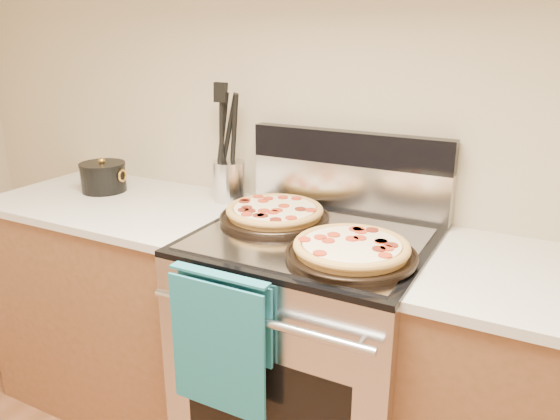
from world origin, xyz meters
The scene contains 15 objects.
wall_back centered at (0.00, 2.00, 1.35)m, with size 4.00×4.00×0.00m, color #BEAF89.
range_body centered at (0.00, 1.65, 0.45)m, with size 0.76×0.68×0.90m, color #B7B7BC.
oven_window centered at (0.00, 1.31, 0.45)m, with size 0.56×0.01×0.40m, color black.
cooktop centered at (0.00, 1.65, 0.91)m, with size 0.76×0.68×0.02m, color black.
backsplash_lower centered at (0.00, 1.96, 1.01)m, with size 0.76×0.06×0.18m, color silver.
backsplash_upper centered at (0.00, 1.96, 1.16)m, with size 0.76×0.06×0.12m, color black.
oven_handle centered at (0.00, 1.27, 0.80)m, with size 0.03×0.03×0.70m, color silver.
dish_towel centered at (-0.12, 1.27, 0.70)m, with size 0.32×0.05×0.42m, color #1B558B, non-canonical shape.
foil_sheet centered at (0.00, 1.62, 0.92)m, with size 0.70×0.55×0.01m, color gray.
cabinet_left centered at (-0.88, 1.68, 0.44)m, with size 1.00×0.62×0.88m, color brown.
countertop_left centered at (-0.88, 1.68, 0.90)m, with size 1.02×0.64×0.03m, color beige.
pepperoni_pizza_back centered at (-0.18, 1.72, 0.95)m, with size 0.38×0.38×0.05m, color #A76F33, non-canonical shape.
pepperoni_pizza_front centered at (0.18, 1.53, 0.95)m, with size 0.38×0.38×0.05m, color #A76F33, non-canonical shape.
utensil_crock centered at (-0.48, 1.89, 0.99)m, with size 0.13×0.13×0.16m, color silver.
saucepan centered at (-1.03, 1.75, 0.97)m, with size 0.18×0.18×0.11m, color black.
Camera 1 is at (0.69, 0.12, 1.57)m, focal length 35.00 mm.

